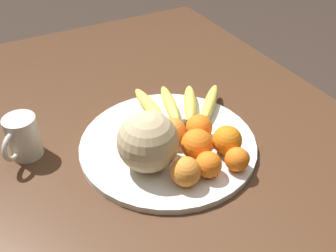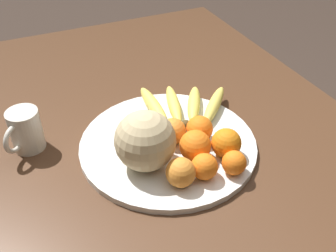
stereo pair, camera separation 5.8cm
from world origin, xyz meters
TOP-DOWN VIEW (x-y plane):
  - kitchen_table at (0.00, 0.00)m, footprint 1.59×0.98m
  - fruit_bowl at (0.03, -0.05)m, footprint 0.45×0.45m
  - melon at (0.08, -0.13)m, footprint 0.14×0.14m
  - banana_bunch at (-0.08, 0.04)m, footprint 0.24×0.25m
  - orange_front_left at (0.04, -0.04)m, footprint 0.07×0.07m
  - orange_front_right at (0.17, -0.09)m, footprint 0.07×0.07m
  - orange_mid_center at (0.19, 0.04)m, footprint 0.06×0.06m
  - orange_back_left at (0.18, -0.03)m, footprint 0.06×0.06m
  - orange_back_right at (0.13, 0.05)m, footprint 0.07×0.07m
  - orange_top_small at (0.05, 0.02)m, footprint 0.07×0.07m
  - orange_side_extra at (0.11, -0.02)m, footprint 0.08×0.08m
  - ceramic_mug at (-0.11, -0.38)m, footprint 0.10×0.10m

SIDE VIEW (x-z plane):
  - kitchen_table at x=0.00m, z-range 0.29..1.04m
  - fruit_bowl at x=0.03m, z-range 0.75..0.77m
  - banana_bunch at x=-0.08m, z-range 0.77..0.80m
  - orange_mid_center at x=0.19m, z-range 0.77..0.83m
  - orange_back_left at x=0.18m, z-range 0.77..0.83m
  - orange_front_left at x=0.04m, z-range 0.77..0.84m
  - orange_top_small at x=0.05m, z-range 0.77..0.84m
  - orange_front_right at x=0.17m, z-range 0.77..0.84m
  - orange_back_right at x=0.13m, z-range 0.77..0.84m
  - orange_side_extra at x=0.11m, z-range 0.77..0.84m
  - ceramic_mug at x=-0.11m, z-range 0.75..0.86m
  - melon at x=0.08m, z-range 0.77..0.91m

